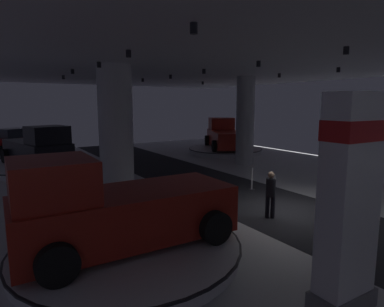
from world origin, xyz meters
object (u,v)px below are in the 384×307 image
object	(u,v)px
brand_sign_pylon	(349,201)
display_platform_deep_left	(12,154)
pickup_truck_far_left	(39,149)
pickup_truck_far_right	(224,136)
display_platform_far_left	(38,167)
visitor_walking_near	(271,192)
display_platform_near_left	(129,248)
display_car_deep_left	(12,142)
pickup_truck_near_left	(115,209)
column_right	(245,121)
column_left	(116,128)
display_platform_far_right	(225,150)

from	to	relation	value
brand_sign_pylon	display_platform_deep_left	distance (m)	23.94
pickup_truck_far_left	pickup_truck_far_right	world-z (taller)	pickup_truck_far_right
display_platform_far_left	visitor_walking_near	world-z (taller)	visitor_walking_near
display_platform_near_left	display_car_deep_left	world-z (taller)	display_car_deep_left
pickup_truck_near_left	display_platform_deep_left	bearing A→B (deg)	93.15
display_car_deep_left	display_platform_deep_left	bearing A→B (deg)	-146.34
column_right	pickup_truck_far_left	world-z (taller)	column_right
column_left	display_platform_far_left	size ratio (longest dim) A/B	0.97
column_right	display_car_deep_left	bearing A→B (deg)	138.02
display_platform_far_left	visitor_walking_near	xyz separation A→B (m)	(5.51, -12.97, 0.72)
display_platform_deep_left	visitor_walking_near	bearing A→B (deg)	-71.54
display_platform_far_left	display_platform_deep_left	size ratio (longest dim) A/B	1.02
display_platform_near_left	display_platform_far_right	world-z (taller)	display_platform_far_right
pickup_truck_far_left	display_car_deep_left	xyz separation A→B (m)	(-0.96, 6.62, -0.16)
pickup_truck_far_left	display_platform_far_right	distance (m)	13.34
display_platform_far_left	visitor_walking_near	bearing A→B (deg)	-66.96
column_right	pickup_truck_far_right	size ratio (longest dim) A/B	0.97
display_platform_far_left	pickup_truck_far_right	bearing A→B (deg)	-0.53
display_car_deep_left	pickup_truck_near_left	bearing A→B (deg)	-86.93
column_left	pickup_truck_far_left	bearing A→B (deg)	112.35
display_platform_near_left	pickup_truck_far_right	size ratio (longest dim) A/B	1.00
pickup_truck_far_left	display_car_deep_left	bearing A→B (deg)	98.26
display_car_deep_left	pickup_truck_far_right	size ratio (longest dim) A/B	0.79
brand_sign_pylon	display_platform_near_left	xyz separation A→B (m)	(-2.59, 4.18, -1.89)
display_platform_near_left	pickup_truck_far_right	distance (m)	18.40
column_left	pickup_truck_far_left	distance (m)	6.69
display_car_deep_left	visitor_walking_near	bearing A→B (deg)	-71.62
display_platform_far_left	pickup_truck_far_left	world-z (taller)	pickup_truck_far_left
column_right	display_platform_far_right	size ratio (longest dim) A/B	0.97
column_left	display_platform_far_right	bearing A→B (deg)	28.75
pickup_truck_near_left	brand_sign_pylon	bearing A→B (deg)	-55.18
brand_sign_pylon	pickup_truck_far_left	distance (m)	17.21
pickup_truck_far_right	pickup_truck_far_left	bearing A→B (deg)	-179.20
pickup_truck_near_left	visitor_walking_near	size ratio (longest dim) A/B	3.36
pickup_truck_near_left	visitor_walking_near	distance (m)	5.38
display_platform_near_left	display_platform_deep_left	size ratio (longest dim) A/B	1.02
display_platform_far_right	visitor_walking_near	bearing A→B (deg)	-122.04
brand_sign_pylon	display_platform_far_right	bearing A→B (deg)	58.50
column_right	pickup_truck_far_right	xyz separation A→B (m)	(2.03, 4.70, -1.44)
column_right	brand_sign_pylon	bearing A→B (deg)	-124.15
brand_sign_pylon	display_platform_near_left	size ratio (longest dim) A/B	0.71
column_left	display_platform_deep_left	world-z (taller)	column_left
column_right	visitor_walking_near	bearing A→B (deg)	-126.25
visitor_walking_near	pickup_truck_far_left	bearing A→B (deg)	113.27
brand_sign_pylon	display_platform_near_left	bearing A→B (deg)	121.79
brand_sign_pylon	pickup_truck_near_left	size ratio (longest dim) A/B	0.75
pickup_truck_far_left	pickup_truck_far_right	size ratio (longest dim) A/B	0.99
display_platform_deep_left	display_platform_far_right	size ratio (longest dim) A/B	0.98
display_platform_deep_left	pickup_truck_far_right	bearing A→B (deg)	-23.99
display_car_deep_left	pickup_truck_far_right	xyz separation A→B (m)	(14.40, -6.44, 0.19)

